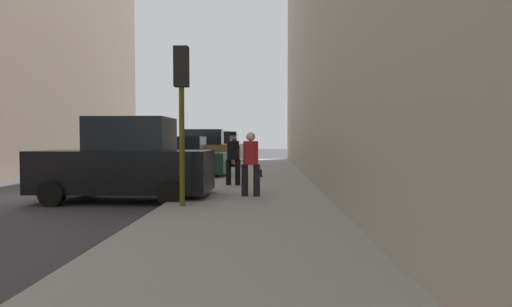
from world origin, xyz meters
The scene contains 12 objects.
ground_plane centered at (0.00, 0.00, 0.00)m, with size 120.00×120.00×0.00m, color #38383A.
sidewalk centered at (6.00, 0.00, 0.07)m, with size 4.00×40.00×0.15m, color gray.
parked_black_suv centered at (2.65, -0.75, 1.03)m, with size 4.63×2.11×2.25m.
parked_dark_green_sedan centered at (2.65, 5.30, 0.85)m, with size 4.22×2.10×1.79m.
parked_bronze_suv centered at (2.65, 11.70, 1.03)m, with size 4.64×2.14×2.25m.
parked_white_van centered at (2.65, 17.33, 1.03)m, with size 4.62×2.09×2.25m.
parked_red_hatchback centered at (2.65, 23.82, 0.85)m, with size 4.21×2.08×1.79m.
fire_hydrant centered at (4.45, 4.83, 0.50)m, with size 0.42×0.22×0.70m.
traffic_light centered at (4.50, -2.34, 2.76)m, with size 0.32×0.32×3.60m.
pedestrian_in_red_jacket centered at (5.99, -0.72, 1.10)m, with size 0.51×0.44×1.71m.
pedestrian_with_fedora centered at (5.30, 1.88, 1.14)m, with size 0.53×0.48×1.78m.
duffel_bag centered at (6.05, 5.00, 0.29)m, with size 0.32×0.44×0.28m.
Camera 1 is at (6.44, -11.33, 1.66)m, focal length 28.00 mm.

